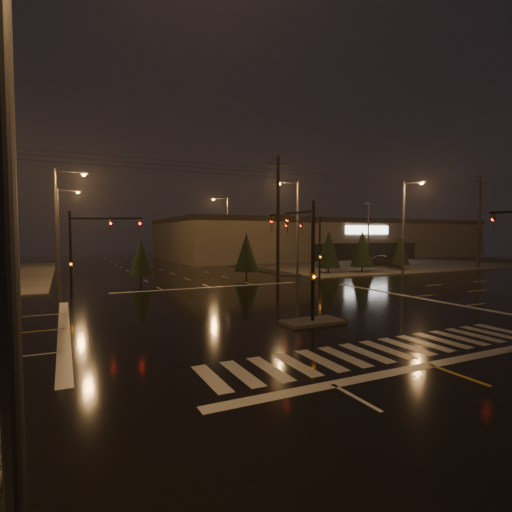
% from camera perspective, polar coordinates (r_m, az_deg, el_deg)
% --- Properties ---
extents(ground, '(140.00, 140.00, 0.00)m').
position_cam_1_polar(ground, '(23.41, 2.55, -7.66)').
color(ground, black).
rests_on(ground, ground).
extents(sidewalk_ne, '(36.00, 36.00, 0.12)m').
position_cam_1_polar(sidewalk_ne, '(64.94, 13.36, -0.85)').
color(sidewalk_ne, '#47443F').
rests_on(sidewalk_ne, ground).
extents(median_island, '(3.00, 1.60, 0.15)m').
position_cam_1_polar(median_island, '(20.03, 8.06, -9.29)').
color(median_island, '#47443F').
rests_on(median_island, ground).
extents(crosswalk, '(15.00, 2.60, 0.01)m').
position_cam_1_polar(crosswalk, '(16.26, 18.16, -12.56)').
color(crosswalk, beige).
rests_on(crosswalk, ground).
extents(stop_bar_near, '(16.00, 0.50, 0.01)m').
position_cam_1_polar(stop_bar_near, '(14.95, 23.64, -14.06)').
color(stop_bar_near, beige).
rests_on(stop_bar_near, ground).
extents(stop_bar_far, '(16.00, 0.50, 0.01)m').
position_cam_1_polar(stop_bar_far, '(33.38, -6.47, -4.46)').
color(stop_bar_far, beige).
rests_on(stop_bar_far, ground).
extents(parking_lot, '(50.00, 24.00, 0.08)m').
position_cam_1_polar(parking_lot, '(66.75, 17.77, -0.83)').
color(parking_lot, black).
rests_on(parking_lot, ground).
extents(retail_building, '(60.20, 28.30, 7.20)m').
position_cam_1_polar(retail_building, '(80.60, 8.97, 2.62)').
color(retail_building, brown).
rests_on(retail_building, ground).
extents(signal_mast_median, '(0.25, 4.59, 6.00)m').
position_cam_1_polar(signal_mast_median, '(20.36, 6.68, 1.36)').
color(signal_mast_median, black).
rests_on(signal_mast_median, ground).
extents(signal_mast_ne, '(4.84, 1.86, 6.00)m').
position_cam_1_polar(signal_mast_ne, '(36.61, 8.14, 2.13)').
color(signal_mast_ne, black).
rests_on(signal_mast_ne, ground).
extents(signal_mast_nw, '(4.84, 1.86, 6.00)m').
position_cam_1_polar(signal_mast_nw, '(30.42, -23.10, 1.75)').
color(signal_mast_nw, black).
rests_on(signal_mast_nw, ground).
extents(streetlight_0, '(2.77, 0.32, 10.00)m').
position_cam_1_polar(streetlight_0, '(5.46, -29.06, 18.31)').
color(streetlight_0, '#38383A').
rests_on(streetlight_0, ground).
extents(streetlight_1, '(2.77, 0.32, 10.00)m').
position_cam_1_polar(streetlight_1, '(38.28, -26.25, 4.90)').
color(streetlight_1, '#38383A').
rests_on(streetlight_1, ground).
extents(streetlight_2, '(2.77, 0.32, 10.00)m').
position_cam_1_polar(streetlight_2, '(54.27, -26.12, 4.25)').
color(streetlight_2, '#38383A').
rests_on(streetlight_2, ground).
extents(streetlight_3, '(2.77, 0.32, 10.00)m').
position_cam_1_polar(streetlight_3, '(42.48, 5.62, 4.98)').
color(streetlight_3, '#38383A').
rests_on(streetlight_3, ground).
extents(streetlight_4, '(2.77, 0.32, 10.00)m').
position_cam_1_polar(streetlight_4, '(60.45, -4.33, 4.39)').
color(streetlight_4, '#38383A').
rests_on(streetlight_4, ground).
extents(streetlight_6, '(0.32, 2.77, 10.00)m').
position_cam_1_polar(streetlight_6, '(45.54, 20.61, 4.66)').
color(streetlight_6, '#38383A').
rests_on(streetlight_6, ground).
extents(utility_pole_1, '(2.20, 0.32, 12.00)m').
position_cam_1_polar(utility_pole_1, '(39.17, 3.16, 5.63)').
color(utility_pole_1, black).
rests_on(utility_pole_1, ground).
extents(utility_pole_2, '(2.20, 0.32, 12.00)m').
position_cam_1_polar(utility_pole_2, '(59.75, 29.31, 4.35)').
color(utility_pole_2, black).
rests_on(utility_pole_2, ground).
extents(conifer_0, '(2.63, 2.63, 4.81)m').
position_cam_1_polar(conifer_0, '(45.32, 10.34, 0.96)').
color(conifer_0, black).
rests_on(conifer_0, ground).
extents(conifer_1, '(2.66, 2.66, 4.85)m').
position_cam_1_polar(conifer_1, '(47.24, 14.93, 1.01)').
color(conifer_1, black).
rests_on(conifer_1, ground).
extents(conifer_2, '(2.27, 2.27, 4.24)m').
position_cam_1_polar(conifer_2, '(51.98, 19.91, 0.77)').
color(conifer_2, black).
rests_on(conifer_2, ground).
extents(conifer_3, '(2.13, 2.13, 4.02)m').
position_cam_1_polar(conifer_3, '(37.41, -16.14, -0.14)').
color(conifer_3, black).
rests_on(conifer_3, ground).
extents(conifer_4, '(2.47, 2.47, 4.57)m').
position_cam_1_polar(conifer_4, '(39.99, -1.37, 0.57)').
color(conifer_4, black).
rests_on(conifer_4, ground).
extents(car_parked, '(2.57, 4.99, 1.63)m').
position_cam_1_polar(car_parked, '(57.61, 17.98, -0.64)').
color(car_parked, black).
rests_on(car_parked, ground).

